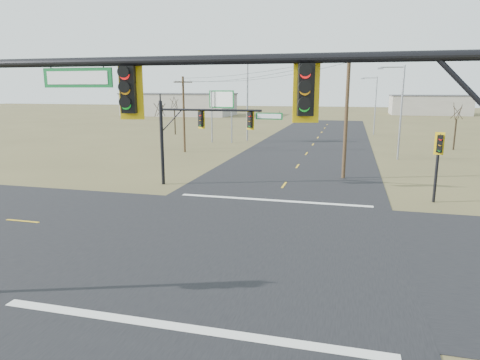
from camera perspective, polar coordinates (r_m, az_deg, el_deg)
name	(u,v)px	position (r m, az deg, el deg)	size (l,w,h in m)	color
ground	(244,241)	(19.72, 0.57, -8.17)	(320.00, 320.00, 0.00)	brown
road_ew	(244,241)	(19.71, 0.57, -8.15)	(160.00, 14.00, 0.02)	black
road_ns	(244,241)	(19.71, 0.57, -8.14)	(14.00, 160.00, 0.02)	black
stop_bar_near	(182,327)	(13.23, -7.69, -18.89)	(12.00, 0.40, 0.01)	silver
stop_bar_far	(273,200)	(26.73, 4.44, -2.71)	(12.00, 0.40, 0.01)	silver
mast_arm_near	(328,139)	(9.04, 11.70, 5.33)	(11.61, 0.53, 8.01)	black
mast_arm_far	(205,125)	(29.93, -4.66, 7.30)	(8.82, 0.56, 6.01)	black
pedestal_signal_ne	(439,151)	(28.21, 24.98, 3.49)	(0.64, 0.55, 4.33)	black
utility_pole_near	(346,115)	(33.70, 14.00, 8.44)	(2.31, 0.35, 9.45)	#45321D
utility_pole_far	(184,113)	(47.47, -7.51, 8.87)	(1.87, 0.93, 8.16)	#45321D
highway_sign	(222,106)	(55.52, -2.48, 9.79)	(3.49, 0.84, 6.67)	gray
streetlight_a	(399,107)	(44.66, 20.47, 9.06)	(2.54, 0.35, 9.07)	gray
streetlight_b	(374,102)	(68.81, 17.47, 9.85)	(2.43, 0.31, 8.68)	gray
streetlight_c	(249,96)	(57.56, 1.23, 11.14)	(2.95, 0.32, 10.58)	gray
bare_tree_a	(160,108)	(49.98, -10.67, 9.41)	(2.75, 2.75, 5.96)	black
bare_tree_b	(174,102)	(66.62, -8.76, 10.19)	(2.51, 2.51, 6.08)	black
bare_tree_c	(457,111)	(54.59, 26.99, 8.20)	(2.52, 2.52, 5.62)	black
warehouse_left	(180,105)	(116.82, -8.05, 9.90)	(28.00, 14.00, 5.50)	#A39D91
warehouse_mid	(429,105)	(129.69, 23.87, 9.09)	(20.00, 12.00, 5.00)	#A39D91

